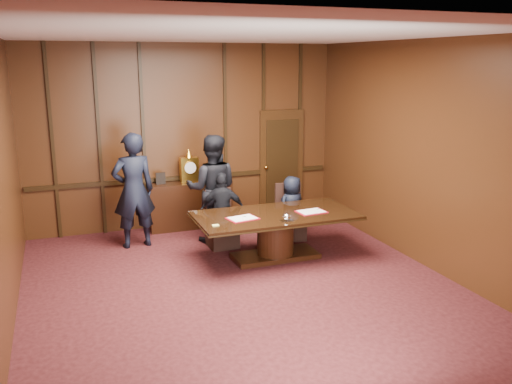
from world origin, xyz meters
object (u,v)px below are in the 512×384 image
(witness_right, at_px, (212,189))
(sideboard, at_px, (190,203))
(signatory_right, at_px, (292,208))
(witness_left, at_px, (134,191))
(signatory_left, at_px, (223,211))
(conference_table, at_px, (275,228))

(witness_right, bearing_deg, sideboard, -60.13)
(signatory_right, bearing_deg, witness_left, -27.69)
(signatory_left, relative_size, signatory_right, 1.13)
(sideboard, distance_m, witness_right, 1.08)
(witness_left, relative_size, witness_right, 1.04)
(sideboard, relative_size, witness_right, 0.83)
(witness_left, distance_m, witness_right, 1.36)
(conference_table, relative_size, signatory_right, 2.24)
(signatory_left, distance_m, witness_right, 0.51)
(signatory_right, relative_size, witness_left, 0.58)
(witness_right, bearing_deg, signatory_right, -177.90)
(sideboard, height_order, signatory_right, sideboard)
(sideboard, xyz_separation_m, witness_right, (0.18, -0.95, 0.48))
(sideboard, relative_size, signatory_left, 1.20)
(sideboard, distance_m, signatory_left, 1.39)
(signatory_left, relative_size, witness_left, 0.66)
(conference_table, xyz_separation_m, witness_left, (-2.06, 1.40, 0.49))
(signatory_left, bearing_deg, witness_right, -64.16)
(conference_table, relative_size, signatory_left, 1.97)
(signatory_right, bearing_deg, sideboard, -56.42)
(conference_table, height_order, signatory_left, signatory_left)
(signatory_left, xyz_separation_m, witness_right, (-0.07, 0.41, 0.30))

